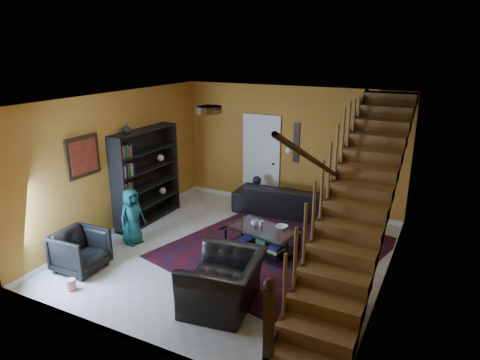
{
  "coord_description": "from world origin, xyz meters",
  "views": [
    {
      "loc": [
        3.28,
        -6.22,
        3.65
      ],
      "look_at": [
        -0.09,
        0.4,
        1.3
      ],
      "focal_mm": 32.0,
      "sensor_mm": 36.0,
      "label": 1
    }
  ],
  "objects_px": {
    "armchair_left": "(80,251)",
    "armchair_right": "(224,282)",
    "bookshelf": "(147,177)",
    "sofa": "(286,199)",
    "coffee_table": "(263,238)"
  },
  "relations": [
    {
      "from": "armchair_right",
      "to": "coffee_table",
      "type": "distance_m",
      "value": 1.82
    },
    {
      "from": "sofa",
      "to": "armchair_left",
      "type": "bearing_deg",
      "value": 57.78
    },
    {
      "from": "bookshelf",
      "to": "armchair_left",
      "type": "xyz_separation_m",
      "value": [
        0.35,
        -2.26,
        -0.62
      ]
    },
    {
      "from": "coffee_table",
      "to": "sofa",
      "type": "bearing_deg",
      "value": 98.88
    },
    {
      "from": "bookshelf",
      "to": "sofa",
      "type": "distance_m",
      "value": 3.11
    },
    {
      "from": "armchair_left",
      "to": "coffee_table",
      "type": "xyz_separation_m",
      "value": [
        2.48,
        1.97,
        -0.07
      ]
    },
    {
      "from": "sofa",
      "to": "armchair_left",
      "type": "relative_size",
      "value": 3.02
    },
    {
      "from": "bookshelf",
      "to": "coffee_table",
      "type": "height_order",
      "value": "bookshelf"
    },
    {
      "from": "coffee_table",
      "to": "bookshelf",
      "type": "bearing_deg",
      "value": 174.12
    },
    {
      "from": "sofa",
      "to": "bookshelf",
      "type": "bearing_deg",
      "value": 30.44
    },
    {
      "from": "bookshelf",
      "to": "sofa",
      "type": "xyz_separation_m",
      "value": [
        2.52,
        1.7,
        -0.63
      ]
    },
    {
      "from": "armchair_left",
      "to": "armchair_right",
      "type": "xyz_separation_m",
      "value": [
        2.66,
        0.17,
        0.04
      ]
    },
    {
      "from": "sofa",
      "to": "coffee_table",
      "type": "bearing_deg",
      "value": 95.34
    },
    {
      "from": "sofa",
      "to": "armchair_left",
      "type": "xyz_separation_m",
      "value": [
        -2.17,
        -3.96,
        0.01
      ]
    },
    {
      "from": "sofa",
      "to": "armchair_right",
      "type": "height_order",
      "value": "armchair_right"
    }
  ]
}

